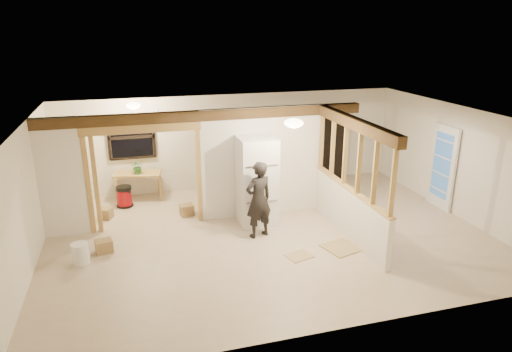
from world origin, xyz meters
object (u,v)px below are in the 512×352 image
object	(u,v)px
refrigerator	(257,181)
shop_vac	(124,196)
work_table	(139,186)
bookshelf	(326,148)
woman	(259,200)

from	to	relation	value
refrigerator	shop_vac	world-z (taller)	refrigerator
refrigerator	work_table	distance (m)	3.32
shop_vac	bookshelf	distance (m)	5.58
woman	shop_vac	world-z (taller)	woman
refrigerator	woman	bearing A→B (deg)	-103.15
refrigerator	shop_vac	bearing A→B (deg)	148.46
bookshelf	woman	bearing A→B (deg)	-133.53
refrigerator	woman	size ratio (longest dim) A/B	1.19
work_table	bookshelf	xyz separation A→B (m)	(5.15, 0.15, 0.58)
shop_vac	work_table	bearing A→B (deg)	46.49
woman	bookshelf	xyz separation A→B (m)	(2.84, 2.99, 0.13)
refrigerator	bookshelf	xyz separation A→B (m)	(2.67, 2.27, -0.03)
work_table	woman	bearing A→B (deg)	-38.84
woman	bookshelf	world-z (taller)	bookshelf
work_table	shop_vac	size ratio (longest dim) A/B	2.18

